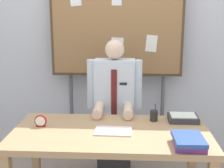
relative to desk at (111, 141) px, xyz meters
name	(u,v)px	position (x,y,z in m)	size (l,w,h in m)	color
back_wall	(117,42)	(0.00, 1.32, 0.69)	(6.40, 0.08, 2.70)	silver
desk	(111,141)	(0.00, 0.00, 0.00)	(1.62, 0.83, 0.75)	tan
person	(114,115)	(0.00, 0.65, 0.01)	(0.55, 0.56, 1.44)	#2D2D33
bulletin_board	(117,24)	(0.00, 1.12, 0.91)	(1.48, 0.09, 2.20)	#4C3823
book_stack	(189,141)	(0.59, -0.28, 0.13)	(0.24, 0.30, 0.08)	#72337F
open_notebook	(113,131)	(0.02, -0.02, 0.09)	(0.30, 0.20, 0.01)	silver
desk_clock	(41,121)	(-0.60, 0.07, 0.13)	(0.10, 0.04, 0.10)	maroon
pen_holder	(154,116)	(0.37, 0.27, 0.14)	(0.07, 0.07, 0.16)	#262626
paper_tray	(183,118)	(0.63, 0.28, 0.12)	(0.26, 0.20, 0.06)	#333338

